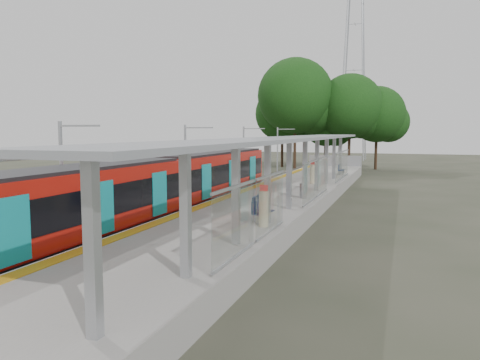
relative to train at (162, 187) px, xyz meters
name	(u,v)px	position (x,y,z in m)	size (l,w,h in m)	color
ground	(79,331)	(4.50, -12.49, -2.05)	(200.00, 200.00, 0.00)	#474438
trackbed	(216,203)	(0.00, 7.51, -1.93)	(3.00, 70.00, 0.24)	#59544C
platform	(280,200)	(4.50, 7.51, -1.55)	(6.00, 50.00, 1.00)	gray
tactile_strip	(243,191)	(1.95, 7.51, -1.04)	(0.60, 50.00, 0.02)	gold
end_fence	(335,161)	(4.50, 32.46, -0.45)	(6.00, 0.10, 1.20)	#9EA0A5
train	(162,187)	(0.00, 0.00, 0.00)	(2.74, 27.60, 3.62)	black
canopy	(292,145)	(6.11, 3.69, 2.15)	(3.27, 38.00, 3.66)	#9EA0A5
pylon	(355,47)	(3.50, 60.51, 16.95)	(8.00, 4.00, 38.00)	#9EA0A5
tree_cluster	(321,107)	(1.60, 39.27, 6.04)	(19.88, 12.99, 14.19)	#382316
catenary_masts	(187,162)	(-1.72, 6.51, 0.86)	(2.08, 48.16, 5.40)	#9EA0A5
bench_near	(259,207)	(5.92, -1.79, -0.48)	(0.59, 1.63, 1.10)	navy
bench_mid	(262,210)	(6.17, -2.26, -0.55)	(0.69, 1.46, 0.96)	navy
bench_far	(341,169)	(6.55, 21.72, -0.55)	(0.50, 1.41, 0.95)	navy
info_pillar_near	(264,209)	(6.57, -3.28, -0.29)	(0.40, 0.40, 1.76)	beige
info_pillar_far	(312,174)	(5.50, 13.35, -0.32)	(0.38, 0.38, 1.70)	beige
litter_bin	(303,191)	(6.43, 5.45, -0.61)	(0.44, 0.44, 0.89)	#9EA0A5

